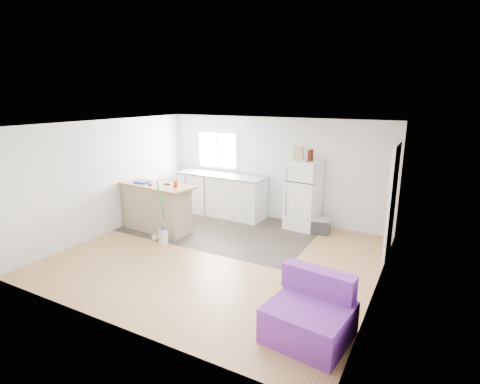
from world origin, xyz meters
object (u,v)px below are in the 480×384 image
red_cup (175,184)px  bottle_left (309,156)px  kitchen_cabinets (221,194)px  bottle_right (312,155)px  cardboard_box (299,153)px  cleaner_jug (163,237)px  blue_tray (142,182)px  purple_seat (310,315)px  mop (157,229)px  peninsula (157,207)px  cooler (319,225)px  refrigerator (303,195)px

red_cup → bottle_left: size_ratio=0.48×
red_cup → bottle_left: (2.32, 1.55, 0.55)m
kitchen_cabinets → bottle_right: (2.24, 0.02, 1.13)m
bottle_right → cardboard_box: bearing=-177.1°
cleaner_jug → blue_tray: (-0.95, 0.52, 0.91)m
red_cup → purple_seat: bearing=-29.3°
purple_seat → mop: (-3.74, 1.56, -0.05)m
red_cup → blue_tray: 0.88m
peninsula → cooler: 3.52m
cooler → red_cup: red_cup is taller
refrigerator → kitchen_cabinets: bearing=-174.2°
cooler → red_cup: size_ratio=4.29×
cooler → mop: mop is taller
cooler → blue_tray: blue_tray is taller
kitchen_cabinets → red_cup: size_ratio=19.30×
cardboard_box → cleaner_jug: bearing=-131.9°
purple_seat → blue_tray: blue_tray is taller
purple_seat → cardboard_box: bearing=119.7°
blue_tray → cardboard_box: bearing=29.9°
blue_tray → refrigerator: bearing=29.0°
cooler → cleaner_jug: 3.28m
kitchen_cabinets → purple_seat: 5.05m
refrigerator → mop: 3.21m
kitchen_cabinets → blue_tray: (-0.98, -1.68, 0.54)m
kitchen_cabinets → cardboard_box: 2.27m
kitchen_cabinets → red_cup: kitchen_cabinets is taller
cooler → bottle_left: size_ratio=2.06×
red_cup → kitchen_cabinets: bearing=86.6°
blue_tray → bottle_left: 3.62m
mop → peninsula: bearing=115.5°
cleaner_jug → red_cup: red_cup is taller
cooler → red_cup: bearing=-160.5°
refrigerator → mop: bearing=-132.7°
cardboard_box → bottle_right: 0.29m
cardboard_box → bottle_left: bearing=-21.3°
kitchen_cabinets → cleaner_jug: (-0.02, -2.20, -0.37)m
cooler → kitchen_cabinets: bearing=166.4°
blue_tray → kitchen_cabinets: bearing=59.8°
refrigerator → purple_seat: (1.39, -3.68, -0.48)m
mop → blue_tray: bearing=135.7°
cooler → cleaner_jug: (-2.55, -2.07, -0.03)m
peninsula → mop: mop is taller
kitchen_cabinets → bottle_right: size_ratio=9.26×
cleaner_jug → bottle_right: (2.27, 2.22, 1.50)m
purple_seat → cardboard_box: (-1.52, 3.66, 1.40)m
peninsula → cooler: bearing=30.5°
red_cup → mop: bearing=-110.5°
refrigerator → cleaner_jug: 3.12m
cooler → cardboard_box: 1.61m
peninsula → cardboard_box: bearing=37.3°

